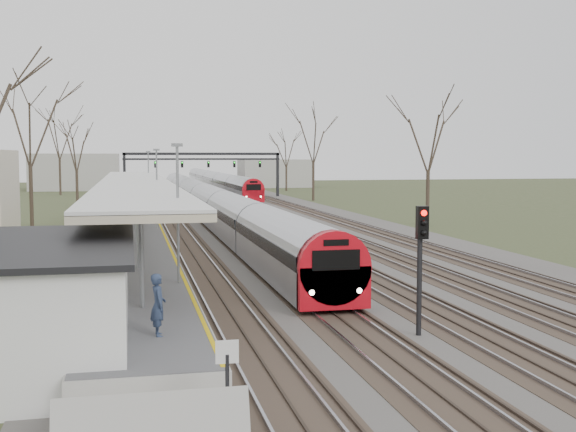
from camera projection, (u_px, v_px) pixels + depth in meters
name	position (u px, v px, depth m)	size (l,w,h in m)	color
track_bed	(235.00, 215.00, 67.76)	(24.00, 160.00, 0.22)	#474442
platform	(135.00, 232.00, 48.70)	(3.50, 69.00, 1.00)	#9E9B93
canopy	(135.00, 184.00, 44.02)	(4.10, 50.00, 3.11)	slate
station_building	(12.00, 307.00, 19.15)	(6.00, 9.00, 3.20)	silver
signal_gantry	(203.00, 161.00, 96.55)	(21.00, 0.59, 6.08)	black
tree_west_far	(29.00, 125.00, 56.59)	(5.50, 5.50, 11.33)	#2D231C
tree_east_far	(429.00, 135.00, 57.45)	(5.00, 5.00, 10.30)	#2D231C
train_near	(204.00, 200.00, 68.47)	(2.62, 90.21, 3.05)	#B5B7C0
train_far	(216.00, 181.00, 118.92)	(2.62, 75.21, 3.05)	#B5B7C0
passenger	(158.00, 305.00, 18.37)	(0.59, 0.39, 1.63)	#2A3752
signal_post	(421.00, 251.00, 21.93)	(0.35, 0.45, 4.10)	black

